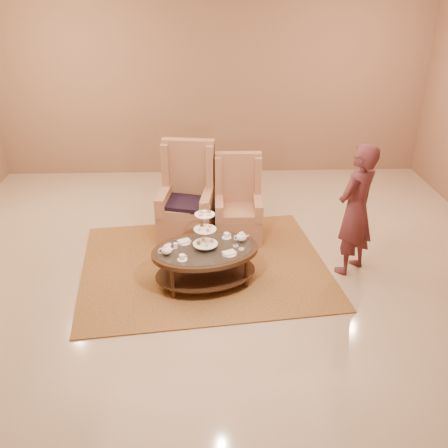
{
  "coord_description": "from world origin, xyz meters",
  "views": [
    {
      "loc": [
        -0.13,
        -5.37,
        3.41
      ],
      "look_at": [
        0.08,
        0.2,
        0.68
      ],
      "focal_mm": 40.0,
      "sensor_mm": 36.0,
      "label": 1
    }
  ],
  "objects_px": {
    "tea_table": "(205,255)",
    "person": "(356,210)",
    "armchair_left": "(187,205)",
    "armchair_right": "(238,210)"
  },
  "relations": [
    {
      "from": "tea_table",
      "to": "person",
      "type": "relative_size",
      "value": 0.88
    },
    {
      "from": "armchair_right",
      "to": "person",
      "type": "xyz_separation_m",
      "value": [
        1.39,
        -1.02,
        0.44
      ]
    },
    {
      "from": "tea_table",
      "to": "person",
      "type": "xyz_separation_m",
      "value": [
        1.87,
        0.25,
        0.45
      ]
    },
    {
      "from": "tea_table",
      "to": "person",
      "type": "bearing_deg",
      "value": -5.91
    },
    {
      "from": "tea_table",
      "to": "armchair_left",
      "type": "xyz_separation_m",
      "value": [
        -0.26,
        1.35,
        0.07
      ]
    },
    {
      "from": "tea_table",
      "to": "armchair_right",
      "type": "bearing_deg",
      "value": 55.8
    },
    {
      "from": "armchair_right",
      "to": "person",
      "type": "height_order",
      "value": "person"
    },
    {
      "from": "tea_table",
      "to": "armchair_right",
      "type": "xyz_separation_m",
      "value": [
        0.48,
        1.28,
        0.01
      ]
    },
    {
      "from": "armchair_left",
      "to": "person",
      "type": "bearing_deg",
      "value": -19.34
    },
    {
      "from": "armchair_left",
      "to": "armchair_right",
      "type": "xyz_separation_m",
      "value": [
        0.73,
        -0.08,
        -0.06
      ]
    }
  ]
}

